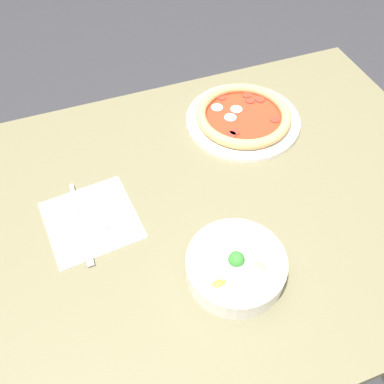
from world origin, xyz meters
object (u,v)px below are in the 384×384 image
pizza (243,117)px  bowl (236,266)px  fork (104,215)px  knife (80,219)px

pizza → bowl: (0.20, 0.40, 0.01)m
pizza → bowl: size_ratio=1.53×
pizza → fork: bearing=23.0°
pizza → fork: size_ratio=1.65×
bowl → knife: bowl is taller
fork → knife: (0.05, -0.01, -0.00)m
fork → knife: 0.05m
bowl → fork: bearing=-47.2°
bowl → pizza: bearing=-116.5°
pizza → bowl: bearing=63.5°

